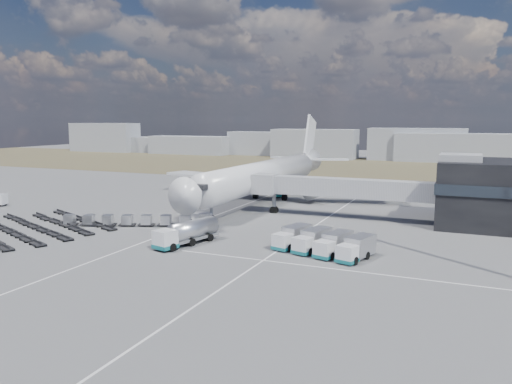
% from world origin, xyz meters
% --- Properties ---
extents(ground, '(420.00, 420.00, 0.00)m').
position_xyz_m(ground, '(0.00, 0.00, 0.00)').
color(ground, '#565659').
rests_on(ground, ground).
extents(grass_strip, '(420.00, 90.00, 0.01)m').
position_xyz_m(grass_strip, '(0.00, 110.00, 0.01)').
color(grass_strip, brown).
rests_on(grass_strip, ground).
extents(lane_markings, '(47.12, 110.00, 0.01)m').
position_xyz_m(lane_markings, '(9.77, 3.00, 0.01)').
color(lane_markings, silver).
rests_on(lane_markings, ground).
extents(jet_bridge, '(30.30, 3.80, 7.05)m').
position_xyz_m(jet_bridge, '(15.90, 20.42, 5.05)').
color(jet_bridge, '#939399').
rests_on(jet_bridge, ground).
extents(airliner, '(51.59, 64.53, 17.62)m').
position_xyz_m(airliner, '(0.00, 32.38, 5.29)').
color(airliner, silver).
rests_on(airliner, ground).
extents(skyline, '(304.42, 25.50, 21.76)m').
position_xyz_m(skyline, '(11.58, 149.81, 7.15)').
color(skyline, '#8F939C').
rests_on(skyline, ground).
extents(fuel_tanker, '(4.91, 10.03, 3.14)m').
position_xyz_m(fuel_tanker, '(3.96, -5.09, 1.57)').
color(fuel_tanker, silver).
rests_on(fuel_tanker, ground).
extents(pushback_tug, '(3.96, 2.87, 1.57)m').
position_xyz_m(pushback_tug, '(-1.44, 8.00, 0.79)').
color(pushback_tug, silver).
rests_on(pushback_tug, ground).
extents(catering_truck, '(4.62, 7.26, 3.10)m').
position_xyz_m(catering_truck, '(0.35, 39.37, 1.58)').
color(catering_truck, silver).
rests_on(catering_truck, ground).
extents(service_trucks_near, '(12.46, 9.00, 2.49)m').
position_xyz_m(service_trucks_near, '(21.41, -2.15, 1.35)').
color(service_trucks_near, silver).
rests_on(service_trucks_near, ground).
extents(uld_row, '(22.12, 9.96, 1.57)m').
position_xyz_m(uld_row, '(-8.96, 1.63, 0.94)').
color(uld_row, black).
rests_on(uld_row, ground).
extents(baggage_dollies, '(27.80, 24.11, 0.64)m').
position_xyz_m(baggage_dollies, '(-22.52, -5.76, 0.32)').
color(baggage_dollies, black).
rests_on(baggage_dollies, ground).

